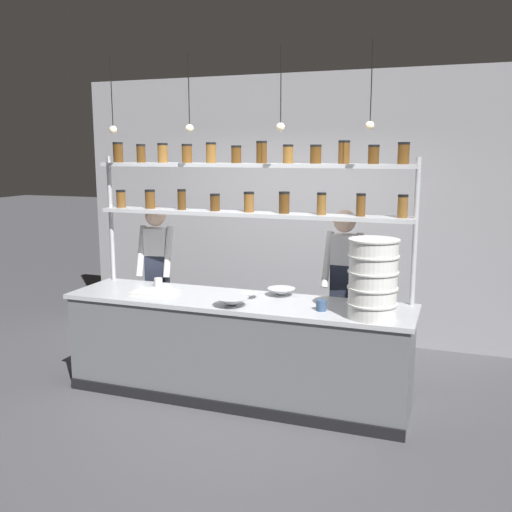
% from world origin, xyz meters
% --- Properties ---
extents(ground_plane, '(40.00, 40.00, 0.00)m').
position_xyz_m(ground_plane, '(0.00, 0.00, 0.00)').
color(ground_plane, '#4C4C51').
extents(back_wall, '(5.56, 0.12, 3.12)m').
position_xyz_m(back_wall, '(0.00, 1.98, 1.56)').
color(back_wall, '#939399').
rests_on(back_wall, ground_plane).
extents(prep_counter, '(3.16, 0.76, 0.92)m').
position_xyz_m(prep_counter, '(0.00, -0.00, 0.46)').
color(prep_counter, slate).
rests_on(prep_counter, ground_plane).
extents(spice_shelf_unit, '(3.04, 0.28, 2.32)m').
position_xyz_m(spice_shelf_unit, '(-0.00, 0.33, 1.86)').
color(spice_shelf_unit, '#B7BABF').
rests_on(spice_shelf_unit, ground_plane).
extents(chef_left, '(0.40, 0.32, 1.67)m').
position_xyz_m(chef_left, '(-1.14, 0.60, 0.96)').
color(chef_left, black).
rests_on(chef_left, ground_plane).
extents(chef_center, '(0.37, 0.30, 1.68)m').
position_xyz_m(chef_center, '(0.82, 0.73, 0.97)').
color(chef_center, black).
rests_on(chef_center, ground_plane).
extents(container_stack, '(0.40, 0.40, 0.63)m').
position_xyz_m(container_stack, '(1.23, -0.18, 1.24)').
color(container_stack, white).
rests_on(container_stack, prep_counter).
extents(cutting_board, '(0.40, 0.26, 0.02)m').
position_xyz_m(cutting_board, '(-0.79, -0.07, 0.93)').
color(cutting_board, silver).
rests_on(cutting_board, prep_counter).
extents(prep_bowl_near_left, '(0.29, 0.29, 0.08)m').
position_xyz_m(prep_bowl_near_left, '(0.05, -0.24, 0.96)').
color(prep_bowl_near_left, '#B2B7BC').
rests_on(prep_bowl_near_left, prep_counter).
extents(prep_bowl_center_front, '(0.16, 0.16, 0.04)m').
position_xyz_m(prep_bowl_center_front, '(0.09, 0.08, 0.94)').
color(prep_bowl_center_front, silver).
rests_on(prep_bowl_center_front, prep_counter).
extents(prep_bowl_center_back, '(0.26, 0.26, 0.07)m').
position_xyz_m(prep_bowl_center_back, '(0.34, 0.26, 0.95)').
color(prep_bowl_center_back, silver).
rests_on(prep_bowl_center_back, prep_counter).
extents(serving_cup_front, '(0.09, 0.09, 0.09)m').
position_xyz_m(serving_cup_front, '(0.80, -0.11, 0.97)').
color(serving_cup_front, '#334C70').
rests_on(serving_cup_front, prep_counter).
extents(serving_cup_by_board, '(0.08, 0.08, 0.08)m').
position_xyz_m(serving_cup_by_board, '(-0.91, 0.22, 0.96)').
color(serving_cup_by_board, silver).
rests_on(serving_cup_by_board, prep_counter).
extents(pendant_light_row, '(2.42, 0.07, 0.68)m').
position_xyz_m(pendant_light_row, '(-0.03, 0.00, 2.46)').
color(pendant_light_row, black).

